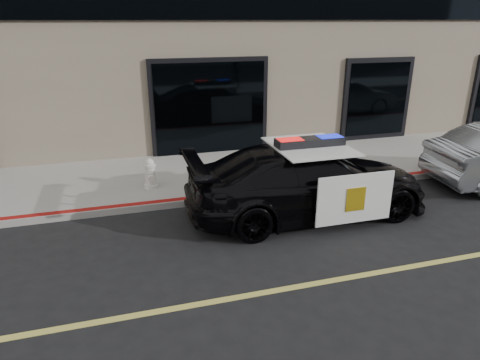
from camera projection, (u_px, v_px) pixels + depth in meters
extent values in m
plane|color=black|center=(366.00, 275.00, 6.91)|extent=(120.00, 120.00, 0.00)
cube|color=gray|center=(261.00, 168.00, 11.60)|extent=(60.00, 3.50, 0.15)
imported|color=black|center=(308.00, 181.00, 8.84)|extent=(2.08, 5.08, 1.47)
cube|color=white|center=(355.00, 199.00, 8.03)|extent=(1.57, 0.04, 0.98)
cube|color=white|center=(308.00, 164.00, 9.93)|extent=(1.57, 0.04, 0.98)
cube|color=white|center=(310.00, 146.00, 8.58)|extent=(1.47, 1.77, 0.02)
cube|color=gold|center=(356.00, 199.00, 8.00)|extent=(0.39, 0.01, 0.47)
cube|color=black|center=(310.00, 142.00, 8.55)|extent=(1.41, 0.37, 0.17)
cube|color=red|center=(290.00, 143.00, 8.43)|extent=(0.49, 0.32, 0.16)
cube|color=#0C19CC|center=(329.00, 140.00, 8.65)|extent=(0.49, 0.32, 0.16)
cylinder|color=silver|center=(151.00, 186.00, 10.09)|extent=(0.33, 0.33, 0.07)
cylinder|color=silver|center=(150.00, 175.00, 10.00)|extent=(0.24, 0.24, 0.45)
cylinder|color=silver|center=(150.00, 165.00, 9.92)|extent=(0.28, 0.28, 0.05)
sphere|color=silver|center=(149.00, 163.00, 9.90)|extent=(0.21, 0.21, 0.21)
cylinder|color=silver|center=(149.00, 159.00, 9.86)|extent=(0.06, 0.06, 0.06)
cylinder|color=silver|center=(150.00, 171.00, 10.12)|extent=(0.12, 0.11, 0.12)
cylinder|color=silver|center=(151.00, 175.00, 9.84)|extent=(0.12, 0.11, 0.12)
cylinder|color=silver|center=(151.00, 178.00, 9.84)|extent=(0.15, 0.13, 0.15)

